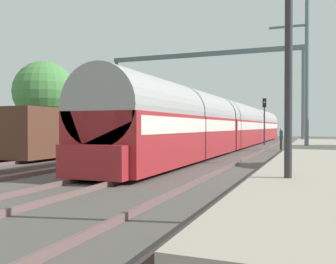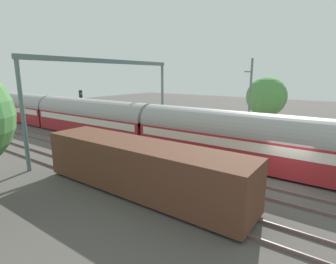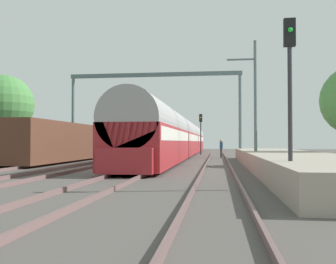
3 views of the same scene
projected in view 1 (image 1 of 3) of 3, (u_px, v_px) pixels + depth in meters
name	position (u px, v px, depth m)	size (l,w,h in m)	color
ground	(107.00, 168.00, 16.72)	(120.00, 120.00, 0.00)	#514C48
track_far_west	(5.00, 162.00, 18.79)	(1.52, 60.00, 0.16)	#6D5351
track_west	(70.00, 165.00, 17.41)	(1.52, 60.00, 0.16)	#6D5351
track_east	(147.00, 168.00, 16.02)	(1.52, 60.00, 0.16)	#6D5351
track_far_east	(238.00, 172.00, 14.64)	(1.52, 60.00, 0.16)	#6D5351
passenger_train	(237.00, 125.00, 34.94)	(2.93, 49.20, 3.82)	maroon
freight_car	(80.00, 132.00, 24.85)	(2.80, 13.00, 2.70)	#563323
person_crossing	(281.00, 137.00, 29.94)	(0.28, 0.42, 1.73)	#313131
railway_signal_near	(289.00, 38.00, 6.91)	(0.36, 0.30, 5.45)	#2D2D33
railway_signal_far	(264.00, 115.00, 38.26)	(0.36, 0.30, 4.68)	#2D2D33
catenary_gantry	(202.00, 77.00, 30.67)	(15.97, 0.28, 7.86)	slate
catenary_pole_east_mid	(306.00, 79.00, 18.53)	(1.90, 0.20, 8.00)	slate
tree_west_background	(44.00, 92.00, 31.78)	(5.14, 5.14, 7.31)	#4C3826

